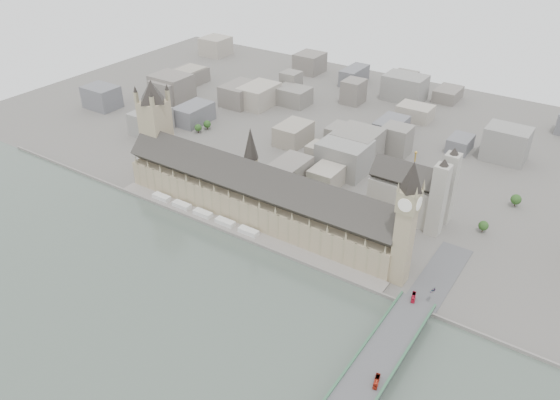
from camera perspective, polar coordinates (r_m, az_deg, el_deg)
The scene contains 16 objects.
ground at distance 470.10m, azimuth -3.77°, elevation -2.90°, with size 900.00×900.00×0.00m, color #595651.
river_thames at distance 384.16m, azimuth -19.25°, elevation -14.32°, with size 600.00×600.00×0.00m, color #414C43.
embankment_wall at distance 459.65m, azimuth -4.91°, elevation -3.61°, with size 600.00×1.50×3.00m, color gray.
river_terrace at distance 464.70m, azimuth -4.33°, elevation -3.22°, with size 270.00×15.00×2.00m, color gray.
terrace_tents at distance 485.39m, azimuth -8.06°, elevation -1.39°, with size 118.00×7.00×4.00m.
palace_of_westminster at distance 471.09m, azimuth -2.42°, elevation 0.51°, with size 265.00×40.73×55.44m.
elizabeth_tower at distance 388.63m, azimuth 13.12°, elevation -1.57°, with size 17.00×17.00×107.50m.
victoria_tower at distance 534.10m, azimuth -12.85°, elevation 7.53°, with size 30.00×30.00×100.00m.
central_tower at distance 463.94m, azimuth -3.07°, elevation 4.93°, with size 13.00×13.00×48.00m.
westminster_bridge at distance 347.25m, azimuth 9.55°, elevation -17.44°, with size 25.00×325.00×10.25m, color #474749.
westminster_abbey at distance 483.81m, azimuth 13.65°, elevation 0.78°, with size 68.00×36.00×64.00m.
city_skyline_inland at distance 648.68m, azimuth 9.47°, elevation 8.72°, with size 720.00×360.00×38.00m, color gray, non-canonical shape.
park_trees at distance 512.07m, azimuth -0.65°, elevation 1.28°, with size 110.00×30.00×15.00m, color #234719, non-canonical shape.
red_bus_north at distance 391.93m, azimuth 13.78°, elevation -9.83°, with size 2.49×10.65×2.97m, color red.
red_bus_south at distance 335.04m, azimuth 10.05°, elevation -18.14°, with size 2.55×10.90×3.04m, color #B52916.
car_approach at distance 401.79m, azimuth 15.67°, elevation -9.10°, with size 2.05×5.05×1.47m, color gray.
Camera 1 is at (241.55, -304.97, 263.89)m, focal length 35.00 mm.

